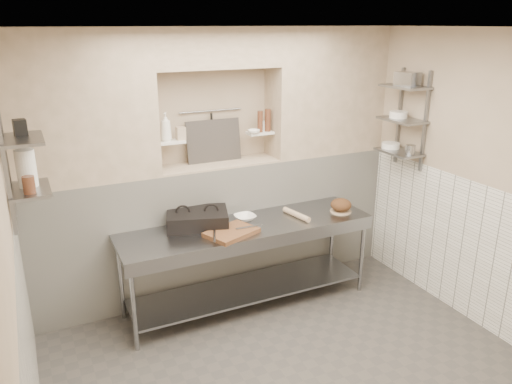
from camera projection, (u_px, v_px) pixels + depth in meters
floor at (297, 378)px, 4.26m from camera, size 4.00×3.90×0.10m
ceiling at (308, 20)px, 3.33m from camera, size 4.00×3.90×0.10m
wall_left at (4, 277)px, 2.96m from camera, size 0.10×3.90×2.80m
wall_right at (492, 185)px, 4.64m from camera, size 0.10×3.90×2.80m
wall_back at (209, 159)px, 5.51m from camera, size 4.00×0.10×2.80m
backwall_lower at (219, 226)px, 5.52m from camera, size 4.00×0.40×1.40m
alcove_sill at (218, 164)px, 5.29m from camera, size 1.30×0.40×0.02m
backwall_pillar_left at (80, 108)px, 4.52m from camera, size 1.35×0.40×1.40m
backwall_pillar_right at (326, 91)px, 5.61m from camera, size 1.35×0.40×1.40m
backwall_header at (215, 47)px, 4.91m from camera, size 1.30×0.40×0.40m
wainscot_left at (32, 372)px, 3.21m from camera, size 0.02×3.90×1.40m
wainscot_right at (477, 254)px, 4.84m from camera, size 0.02×3.90×1.40m
alcove_shelf_left at (170, 142)px, 4.99m from camera, size 0.28×0.16×0.02m
alcove_shelf_right at (260, 133)px, 5.40m from camera, size 0.28×0.16×0.02m
utensil_rail at (211, 111)px, 5.26m from camera, size 0.70×0.02×0.02m
hanging_steel at (212, 127)px, 5.30m from camera, size 0.02×0.02×0.30m
splash_panel at (214, 141)px, 5.30m from camera, size 0.60×0.08×0.45m
shelf_rail_left_a at (6, 161)px, 3.93m from camera, size 0.03×0.03×0.95m
shelf_rail_left_b at (6, 174)px, 3.59m from camera, size 0.03×0.03×0.95m
wall_shelf_left_lower at (30, 190)px, 3.88m from camera, size 0.30×0.50×0.02m
wall_shelf_left_upper at (22, 139)px, 3.75m from camera, size 0.30×0.50×0.03m
shelf_rail_right_a at (399, 116)px, 5.53m from camera, size 0.03×0.03×1.05m
shelf_rail_right_b at (425, 122)px, 5.19m from camera, size 0.03×0.03×1.05m
wall_shelf_right_lower at (399, 152)px, 5.41m from camera, size 0.30×0.50×0.02m
wall_shelf_right_mid at (402, 120)px, 5.30m from camera, size 0.30×0.50×0.02m
wall_shelf_right_upper at (405, 87)px, 5.19m from camera, size 0.30×0.50×0.03m
prep_table at (248, 249)px, 5.09m from camera, size 2.60×0.70×0.90m
panini_press at (197, 219)px, 4.96m from camera, size 0.70×0.59×0.16m
cutting_board at (232, 232)px, 4.79m from camera, size 0.56×0.48×0.04m
knife_blade at (249, 227)px, 4.85m from camera, size 0.28×0.05×0.01m
tongs at (215, 236)px, 4.63m from camera, size 0.11×0.24×0.02m
mixing_bowl at (245, 217)px, 5.14m from camera, size 0.23×0.23×0.05m
rolling_pin at (297, 215)px, 5.21m from camera, size 0.13×0.39×0.06m
bread_board at (341, 211)px, 5.37m from camera, size 0.23×0.23×0.01m
bread_loaf at (341, 205)px, 5.35m from camera, size 0.22×0.22×0.13m
bottle_soap at (166, 127)px, 4.93m from camera, size 0.14×0.15×0.28m
jar_alcove at (181, 133)px, 5.01m from camera, size 0.09×0.09×0.13m
bowl_alcove at (254, 132)px, 5.30m from camera, size 0.14×0.14×0.04m
condiment_a at (268, 120)px, 5.38m from camera, size 0.07×0.07×0.24m
condiment_b at (260, 122)px, 5.34m from camera, size 0.06×0.06×0.23m
condiment_c at (265, 126)px, 5.43m from camera, size 0.06×0.06×0.11m
jug_left at (26, 168)px, 3.87m from camera, size 0.15×0.15×0.30m
jar_left at (29, 185)px, 3.73m from camera, size 0.09×0.09×0.13m
box_left_upper at (20, 128)px, 3.78m from camera, size 0.10×0.10×0.13m
bowl_right at (391, 145)px, 5.52m from camera, size 0.20×0.20×0.06m
canister_right at (410, 150)px, 5.25m from camera, size 0.10×0.10×0.10m
bowl_right_mid at (398, 115)px, 5.34m from camera, size 0.19×0.19×0.07m
basket_right at (408, 79)px, 5.14m from camera, size 0.22×0.25×0.14m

